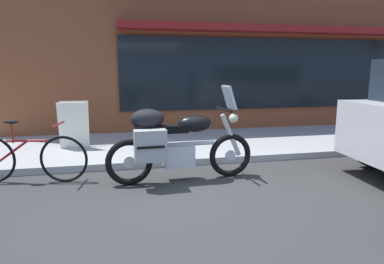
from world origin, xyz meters
The scene contains 5 objects.
ground_plane centered at (0.00, 0.00, 0.00)m, with size 80.00×80.00×0.00m, color #353535.
storefront_building centered at (6.29, 4.31, 3.21)m, with size 20.57×0.90×6.57m.
touring_motorcycle centered at (-0.17, 0.52, 0.61)m, with size 2.23×0.74×1.42m.
parked_bicycle centered at (-2.28, 0.95, 0.38)m, with size 1.73×0.51×0.94m.
sandwich_board_sign centered at (-1.82, 2.68, 0.58)m, with size 0.55×0.41×0.91m.
Camera 1 is at (-0.93, -4.26, 1.64)m, focal length 31.71 mm.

